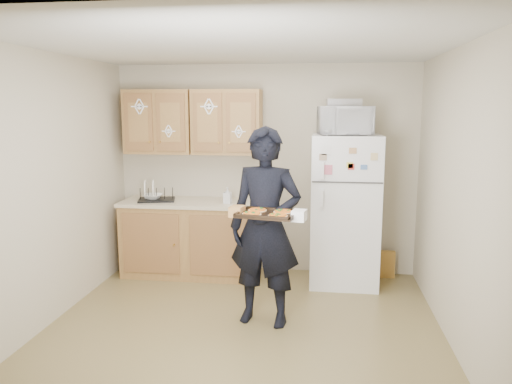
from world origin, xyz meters
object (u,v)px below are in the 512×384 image
Objects in this scene: refrigerator at (345,210)px; baking_tray at (267,215)px; microwave at (345,121)px; dish_rack at (157,194)px; person at (265,227)px.

baking_tray is at bearing -115.65° from refrigerator.
baking_tray is at bearing -126.16° from microwave.
baking_tray is at bearing -45.26° from dish_rack.
person reaches higher than dish_rack.
refrigerator reaches higher than baking_tray.
microwave is 1.33× the size of dish_rack.
microwave is at bearing 67.24° from person.
refrigerator is 3.47× the size of baking_tray.
refrigerator is 1.01m from microwave.
baking_tray is 1.16× the size of dish_rack.
refrigerator is 2.21m from dish_rack.
baking_tray is (-0.71, -1.49, 0.25)m from refrigerator.
microwave is at bearing 74.62° from baking_tray.
microwave is (0.68, 1.44, 0.75)m from baking_tray.
person is 0.35m from baking_tray.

